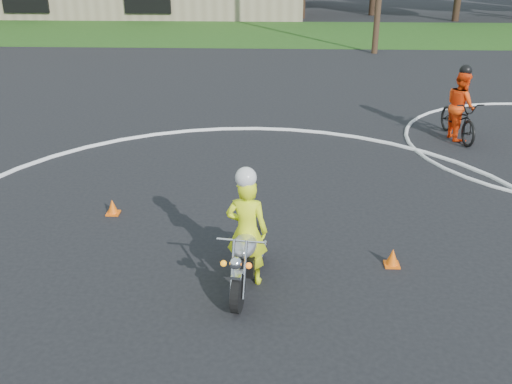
{
  "coord_description": "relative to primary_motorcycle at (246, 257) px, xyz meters",
  "views": [
    {
      "loc": [
        0.64,
        -6.19,
        4.8
      ],
      "look_at": [
        0.28,
        2.19,
        1.1
      ],
      "focal_mm": 40.0,
      "sensor_mm": 36.0,
      "label": 1
    }
  ],
  "objects": [
    {
      "name": "grass_strip",
      "position": [
        -0.18,
        25.85,
        -0.49
      ],
      "size": [
        120.0,
        10.0,
        0.02
      ],
      "primitive_type": "cube",
      "color": "#1E4714",
      "rests_on": "ground"
    },
    {
      "name": "primary_motorcycle",
      "position": [
        0.0,
        0.0,
        0.0
      ],
      "size": [
        0.69,
        1.94,
        1.02
      ],
      "rotation": [
        0.0,
        0.0,
        -0.13
      ],
      "color": "black",
      "rests_on": "ground"
    },
    {
      "name": "rider_second_grp",
      "position": [
        5.15,
        7.31,
        0.19
      ],
      "size": [
        1.0,
        2.12,
        1.96
      ],
      "rotation": [
        0.0,
        0.0,
        0.14
      ],
      "color": "black",
      "rests_on": "ground"
    },
    {
      "name": "ground",
      "position": [
        -0.18,
        -1.15,
        -0.5
      ],
      "size": [
        120.0,
        120.0,
        0.0
      ],
      "primitive_type": "plane",
      "color": "black",
      "rests_on": "ground"
    },
    {
      "name": "rider_primary_grp",
      "position": [
        0.0,
        0.13,
        0.42
      ],
      "size": [
        0.67,
        0.49,
        1.89
      ],
      "rotation": [
        0.0,
        0.0,
        -0.13
      ],
      "color": "#EAFF1A",
      "rests_on": "ground"
    },
    {
      "name": "course_markings",
      "position": [
        1.99,
        3.2,
        -0.49
      ],
      "size": [
        19.05,
        19.05,
        0.12
      ],
      "color": "silver",
      "rests_on": "ground"
    }
  ]
}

